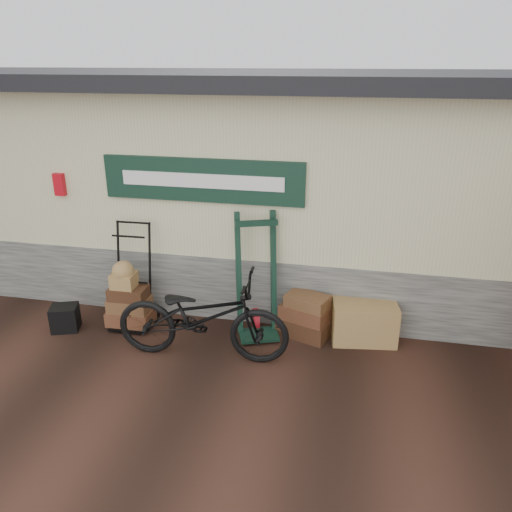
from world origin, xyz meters
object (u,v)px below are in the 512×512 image
at_px(green_barrow, 257,276).
at_px(suitcase_stack, 305,314).
at_px(porter_trolley, 132,274).
at_px(black_trunk, 65,318).
at_px(bicycle, 202,312).
at_px(wicker_hamper, 364,321).

height_order(green_barrow, suitcase_stack, green_barrow).
height_order(porter_trolley, black_trunk, porter_trolley).
distance_m(suitcase_stack, black_trunk, 3.17).
bearing_deg(black_trunk, bicycle, -6.89).
relative_size(porter_trolley, black_trunk, 4.18).
xyz_separation_m(porter_trolley, suitcase_stack, (2.30, 0.14, -0.42)).
bearing_deg(black_trunk, wicker_hamper, 8.44).
height_order(suitcase_stack, bicycle, bicycle).
bearing_deg(green_barrow, bicycle, -147.33).
xyz_separation_m(porter_trolley, black_trunk, (-0.83, -0.39, -0.54)).
xyz_separation_m(wicker_hamper, bicycle, (-1.88, -0.82, 0.34)).
bearing_deg(wicker_hamper, bicycle, -156.57).
distance_m(porter_trolley, bicycle, 1.33).
relative_size(porter_trolley, bicycle, 0.68).
distance_m(porter_trolley, wicker_hamper, 3.09).
bearing_deg(wicker_hamper, green_barrow, -174.78).
xyz_separation_m(porter_trolley, wicker_hamper, (3.05, 0.18, -0.45)).
xyz_separation_m(porter_trolley, bicycle, (1.16, -0.63, -0.11)).
xyz_separation_m(suitcase_stack, bicycle, (-1.13, -0.77, 0.31)).
distance_m(porter_trolley, green_barrow, 1.68).
bearing_deg(black_trunk, suitcase_stack, 9.62).
xyz_separation_m(green_barrow, bicycle, (-0.51, -0.69, -0.21)).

